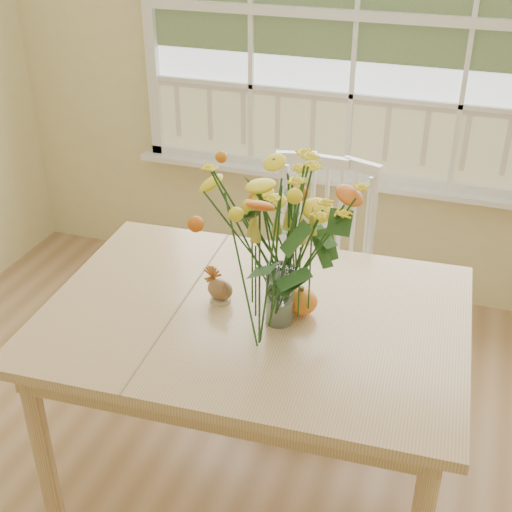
% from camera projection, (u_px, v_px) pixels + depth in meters
% --- Properties ---
extents(wall_back, '(4.00, 0.02, 2.70)m').
position_uv_depth(wall_back, '(356.00, 55.00, 3.47)').
color(wall_back, beige).
rests_on(wall_back, floor).
extents(window, '(2.42, 0.12, 1.74)m').
position_uv_depth(window, '(357.00, 19.00, 3.34)').
color(window, silver).
rests_on(window, wall_back).
extents(dining_table, '(1.55, 1.15, 0.80)m').
position_uv_depth(dining_table, '(254.00, 333.00, 2.48)').
color(dining_table, tan).
rests_on(dining_table, floor).
extents(windsor_chair, '(0.50, 0.48, 1.04)m').
position_uv_depth(windsor_chair, '(317.00, 262.00, 3.19)').
color(windsor_chair, white).
rests_on(windsor_chair, floor).
extents(flower_vase, '(0.45, 0.45, 0.54)m').
position_uv_depth(flower_vase, '(281.00, 240.00, 2.23)').
color(flower_vase, white).
rests_on(flower_vase, dining_table).
extents(pumpkin, '(0.11, 0.11, 0.09)m').
position_uv_depth(pumpkin, '(301.00, 302.00, 2.41)').
color(pumpkin, orange).
rests_on(pumpkin, dining_table).
extents(turkey_figurine, '(0.11, 0.09, 0.12)m').
position_uv_depth(turkey_figurine, '(220.00, 290.00, 2.48)').
color(turkey_figurine, '#CCB78C').
rests_on(turkey_figurine, dining_table).
extents(dark_gourd, '(0.12, 0.08, 0.07)m').
position_uv_depth(dark_gourd, '(279.00, 293.00, 2.48)').
color(dark_gourd, '#38160F').
rests_on(dark_gourd, dining_table).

